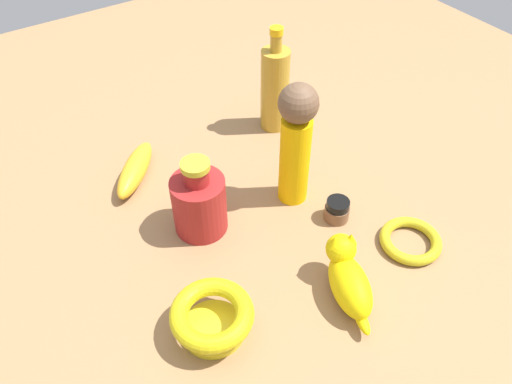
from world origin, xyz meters
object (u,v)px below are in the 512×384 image
object	(u,v)px
bottle_short	(199,202)
banana	(135,169)
nail_polish_jar	(337,210)
cat_figurine	(348,277)
bowl	(212,317)
bottle_tall	(275,88)
bangle	(410,241)
person_figure_adult	(296,140)

from	to	relation	value
bottle_short	banana	bearing A→B (deg)	13.58
nail_polish_jar	cat_figurine	size ratio (longest dim) A/B	0.30
banana	bowl	bearing A→B (deg)	36.10
banana	nail_polish_jar	xyz separation A→B (m)	(-0.30, -0.26, -0.00)
bottle_tall	bottle_short	bearing A→B (deg)	121.83
bottle_tall	bottle_short	size ratio (longest dim) A/B	1.54
bangle	cat_figurine	xyz separation A→B (m)	(-0.01, 0.16, 0.03)
bowl	banana	bearing A→B (deg)	-6.73
cat_figurine	bottle_tall	bearing A→B (deg)	-20.63
person_figure_adult	cat_figurine	xyz separation A→B (m)	(-0.23, 0.06, -0.10)
bangle	banana	bearing A→B (deg)	37.55
bowl	bottle_tall	bearing A→B (deg)	-45.07
person_figure_adult	bottle_tall	xyz separation A→B (m)	(0.20, -0.10, -0.04)
banana	nail_polish_jar	distance (m)	0.40
person_figure_adult	nail_polish_jar	bearing A→B (deg)	-160.50
person_figure_adult	nail_polish_jar	size ratio (longest dim) A/B	5.40
bottle_tall	nail_polish_jar	bearing A→B (deg)	167.03
person_figure_adult	cat_figurine	size ratio (longest dim) A/B	1.64
bangle	nail_polish_jar	distance (m)	0.14
bottle_short	bowl	bearing A→B (deg)	155.48
bottle_short	nail_polish_jar	bearing A→B (deg)	-119.07
bottle_tall	cat_figurine	xyz separation A→B (m)	(-0.43, 0.16, -0.06)
banana	bottle_tall	bearing A→B (deg)	131.34
banana	person_figure_adult	distance (m)	0.33
person_figure_adult	nail_polish_jar	xyz separation A→B (m)	(-0.09, -0.03, -0.11)
person_figure_adult	bottle_short	size ratio (longest dim) A/B	1.64
cat_figurine	bowl	bearing A→B (deg)	74.71
cat_figurine	banana	bearing A→B (deg)	20.78
banana	bangle	size ratio (longest dim) A/B	1.52
banana	bangle	bearing A→B (deg)	80.37
nail_polish_jar	bangle	bearing A→B (deg)	-151.14
bowl	nail_polish_jar	distance (m)	0.31
banana	person_figure_adult	xyz separation A→B (m)	(-0.21, -0.23, 0.11)
bottle_tall	nail_polish_jar	distance (m)	0.31
cat_figurine	nail_polish_jar	bearing A→B (deg)	-34.96
bowl	nail_polish_jar	size ratio (longest dim) A/B	2.73
bangle	cat_figurine	world-z (taller)	cat_figurine
bangle	nail_polish_jar	bearing A→B (deg)	28.86
banana	bowl	xyz separation A→B (m)	(-0.38, 0.04, 0.02)
bowl	bottle_short	distance (m)	0.22
bottle_tall	bangle	size ratio (longest dim) A/B	2.16
bottle_short	cat_figurine	xyz separation A→B (m)	(-0.25, -0.12, -0.02)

